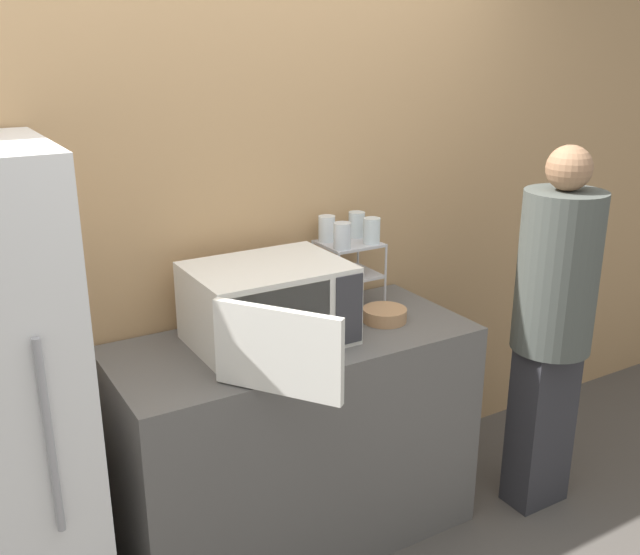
{
  "coord_description": "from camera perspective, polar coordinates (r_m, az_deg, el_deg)",
  "views": [
    {
      "loc": [
        -1.21,
        -1.92,
        2.0
      ],
      "look_at": [
        0.13,
        0.35,
        1.12
      ],
      "focal_mm": 40.0,
      "sensor_mm": 36.0,
      "label": 1
    }
  ],
  "objects": [
    {
      "name": "counter",
      "position": [
        2.97,
        -1.97,
        -12.85
      ],
      "size": [
        1.42,
        0.63,
        0.91
      ],
      "color": "#595654",
      "rests_on": "ground_plane"
    },
    {
      "name": "microwave",
      "position": [
        2.66,
        -4.13,
        -2.25
      ],
      "size": [
        0.6,
        0.81,
        0.3
      ],
      "color": "silver",
      "rests_on": "counter"
    },
    {
      "name": "wall_back",
      "position": [
        2.94,
        -5.5,
        4.65
      ],
      "size": [
        8.0,
        0.06,
        2.6
      ],
      "color": "tan",
      "rests_on": "ground_plane"
    },
    {
      "name": "glass_back_left",
      "position": [
        3.0,
        0.54,
        3.94
      ],
      "size": [
        0.07,
        0.07,
        0.11
      ],
      "color": "silver",
      "rests_on": "dish_rack"
    },
    {
      "name": "bowl",
      "position": [
        2.92,
        5.19,
        -3.01
      ],
      "size": [
        0.18,
        0.18,
        0.05
      ],
      "color": "#AD7F56",
      "rests_on": "counter"
    },
    {
      "name": "glass_front_left",
      "position": [
        2.89,
        1.79,
        3.36
      ],
      "size": [
        0.07,
        0.07,
        0.11
      ],
      "color": "silver",
      "rests_on": "dish_rack"
    },
    {
      "name": "person",
      "position": [
        3.14,
        18.14,
        -2.81
      ],
      "size": [
        0.33,
        0.33,
        1.61
      ],
      "color": "#2D2D33",
      "rests_on": "ground_plane"
    },
    {
      "name": "glass_back_right",
      "position": [
        3.07,
        2.95,
        4.27
      ],
      "size": [
        0.07,
        0.07,
        0.11
      ],
      "color": "silver",
      "rests_on": "dish_rack"
    },
    {
      "name": "glass_front_right",
      "position": [
        2.97,
        4.16,
        3.76
      ],
      "size": [
        0.07,
        0.07,
        0.11
      ],
      "color": "silver",
      "rests_on": "dish_rack"
    },
    {
      "name": "dish_rack",
      "position": [
        3.02,
        2.32,
        1.37
      ],
      "size": [
        0.24,
        0.22,
        0.29
      ],
      "color": "#B2B2B7",
      "rests_on": "counter"
    }
  ]
}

